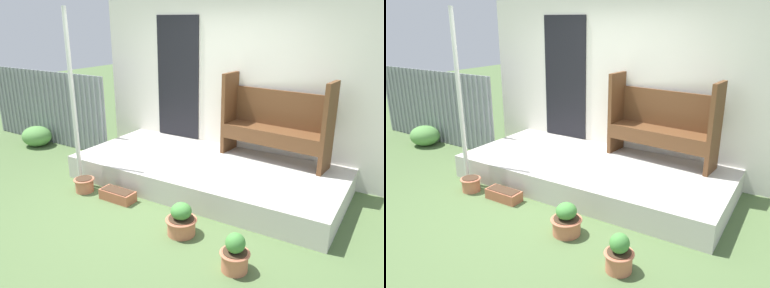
# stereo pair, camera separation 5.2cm
# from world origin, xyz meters

# --- Properties ---
(ground_plane) EXTENTS (24.00, 24.00, 0.00)m
(ground_plane) POSITION_xyz_m (0.00, 0.00, 0.00)
(ground_plane) COLOR #516B3D
(porch_slab) EXTENTS (3.79, 1.72, 0.34)m
(porch_slab) POSITION_xyz_m (0.11, 0.86, 0.17)
(porch_slab) COLOR beige
(porch_slab) RESTS_ON ground_plane
(house_wall) EXTENTS (4.99, 0.08, 2.60)m
(house_wall) POSITION_xyz_m (0.07, 1.75, 1.30)
(house_wall) COLOR white
(house_wall) RESTS_ON ground_plane
(fence_corrugated) EXTENTS (3.06, 0.05, 1.38)m
(fence_corrugated) POSITION_xyz_m (-3.50, 1.01, 0.69)
(fence_corrugated) COLOR gray
(fence_corrugated) RESTS_ON ground_plane
(support_post) EXTENTS (0.06, 0.06, 2.44)m
(support_post) POSITION_xyz_m (-1.44, -0.09, 1.22)
(support_post) COLOR silver
(support_post) RESTS_ON ground_plane
(bench) EXTENTS (1.57, 0.54, 1.20)m
(bench) POSITION_xyz_m (0.88, 1.48, 0.92)
(bench) COLOR brown
(bench) RESTS_ON porch_slab
(flower_pot_left) EXTENTS (0.28, 0.28, 0.20)m
(flower_pot_left) POSITION_xyz_m (-1.21, -0.24, 0.11)
(flower_pot_left) COLOR #C67251
(flower_pot_left) RESTS_ON ground_plane
(flower_pot_middle) EXTENTS (0.35, 0.35, 0.37)m
(flower_pot_middle) POSITION_xyz_m (0.53, -0.45, 0.16)
(flower_pot_middle) COLOR #C67251
(flower_pot_middle) RESTS_ON ground_plane
(flower_pot_right) EXTENTS (0.29, 0.29, 0.39)m
(flower_pot_right) POSITION_xyz_m (1.31, -0.72, 0.17)
(flower_pot_right) COLOR #C67251
(flower_pot_right) RESTS_ON ground_plane
(planter_box_rect) EXTENTS (0.49, 0.21, 0.15)m
(planter_box_rect) POSITION_xyz_m (-0.63, -0.20, 0.07)
(planter_box_rect) COLOR #B26042
(planter_box_rect) RESTS_ON ground_plane
(shrub_by_fence) EXTENTS (0.57, 0.51, 0.38)m
(shrub_by_fence) POSITION_xyz_m (-3.49, 0.72, 0.19)
(shrub_by_fence) COLOR #599347
(shrub_by_fence) RESTS_ON ground_plane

